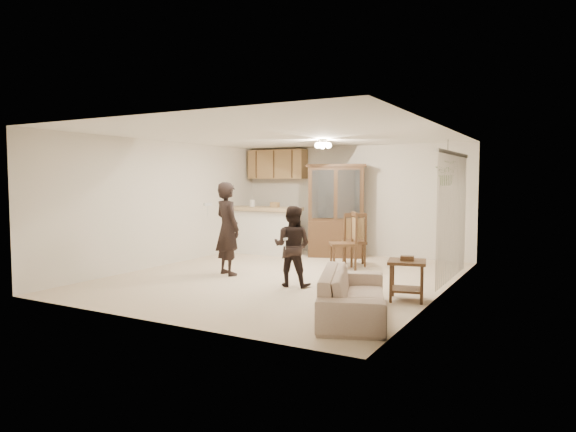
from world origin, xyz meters
The scene contains 23 objects.
floor centered at (0.00, 0.00, 0.00)m, with size 6.50×6.50×0.00m, color beige.
ceiling centered at (0.00, 0.00, 2.50)m, with size 5.50×6.50×0.02m, color white.
wall_back centered at (0.00, 3.25, 1.25)m, with size 5.50×0.02×2.50m, color beige.
wall_front centered at (0.00, -3.25, 1.25)m, with size 5.50×0.02×2.50m, color beige.
wall_left centered at (-2.75, 0.00, 1.25)m, with size 0.02×6.50×2.50m, color beige.
wall_right centered at (2.75, 0.00, 1.25)m, with size 0.02×6.50×2.50m, color beige.
breakfast_bar centered at (-1.85, 2.35, 0.50)m, with size 1.60×0.55×1.00m, color silver.
bar_top centered at (-1.85, 2.35, 1.05)m, with size 1.75×0.70×0.08m, color tan.
upper_cabinets centered at (-1.90, 3.07, 2.10)m, with size 1.50×0.34×0.70m, color brown.
vertical_blinds centered at (2.71, 0.90, 1.10)m, with size 0.06×2.30×2.10m, color beige, non-canonical shape.
ceiling_fixture centered at (0.20, 1.20, 2.40)m, with size 0.36×0.36×0.20m, color #FFE7BF, non-canonical shape.
hanging_plant centered at (2.30, 2.40, 1.85)m, with size 0.43×0.37×0.48m, color #355B24.
plant_cord centered at (2.30, 2.40, 2.17)m, with size 0.01×0.01×0.65m, color #2A251E.
sofa centered at (2.06, -1.83, 0.37)m, with size 1.87×0.73×0.73m, color #C1B69E.
adult centered at (-1.00, -0.28, 0.90)m, with size 0.66×0.43×1.80m, color black.
child centered at (0.51, -0.59, 0.68)m, with size 0.66×0.51×1.35m, color black.
china_hutch centered at (-0.16, 2.70, 1.02)m, with size 1.40×0.91×2.07m.
side_table centered at (2.40, -0.66, 0.30)m, with size 0.63×0.63×0.64m.
chair_bar centered at (-1.64, 2.65, 0.27)m, with size 0.52×0.52×0.97m.
chair_hutch_left centered at (0.62, 1.24, 0.31)m, with size 0.68×0.68×1.11m.
chair_hutch_right centered at (0.63, 1.78, 0.30)m, with size 0.64×0.64×1.07m.
controller_adult centered at (-1.16, -0.63, 1.29)m, with size 0.04×0.15×0.04m, color white.
controller_child centered at (0.55, -0.90, 0.80)m, with size 0.03×0.11×0.03m, color white.
Camera 1 is at (4.43, -7.81, 1.71)m, focal length 32.00 mm.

